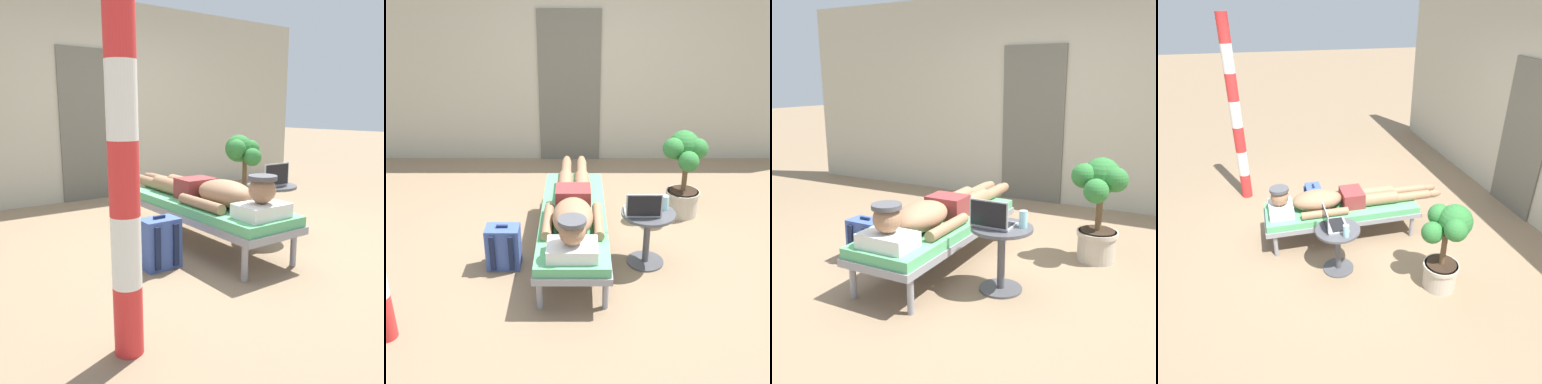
% 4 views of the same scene
% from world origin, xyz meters
% --- Properties ---
extents(ground_plane, '(40.00, 40.00, 0.00)m').
position_xyz_m(ground_plane, '(0.00, 0.00, 0.00)').
color(ground_plane, '#8C7256').
extents(house_wall_back, '(7.60, 0.20, 2.70)m').
position_xyz_m(house_wall_back, '(-0.23, 2.49, 1.35)').
color(house_wall_back, '#B2AD99').
rests_on(house_wall_back, ground).
extents(house_door_panel, '(0.84, 0.03, 2.04)m').
position_xyz_m(house_door_panel, '(-0.30, 2.38, 1.02)').
color(house_door_panel, '#625F54').
rests_on(house_door_panel, ground).
extents(lounge_chair, '(0.62, 1.89, 0.42)m').
position_xyz_m(lounge_chair, '(-0.23, -0.12, 0.35)').
color(lounge_chair, gray).
rests_on(lounge_chair, ground).
extents(person_reclining, '(0.53, 2.17, 0.33)m').
position_xyz_m(person_reclining, '(-0.23, -0.19, 0.52)').
color(person_reclining, white).
rests_on(person_reclining, lounge_chair).
extents(side_table, '(0.48, 0.48, 0.52)m').
position_xyz_m(side_table, '(0.44, -0.32, 0.36)').
color(side_table, '#4C4C51').
rests_on(side_table, ground).
extents(laptop, '(0.31, 0.24, 0.23)m').
position_xyz_m(laptop, '(0.38, -0.37, 0.58)').
color(laptop, '#A5A8AD').
rests_on(laptop, side_table).
extents(drink_glass, '(0.06, 0.06, 0.13)m').
position_xyz_m(drink_glass, '(0.59, -0.26, 0.59)').
color(drink_glass, '#99D8E5').
rests_on(drink_glass, side_table).
extents(backpack, '(0.30, 0.26, 0.42)m').
position_xyz_m(backpack, '(-0.86, -0.37, 0.20)').
color(backpack, '#3F59A5').
rests_on(backpack, ground).
extents(potted_plant, '(0.49, 0.51, 0.94)m').
position_xyz_m(potted_plant, '(0.96, 0.67, 0.54)').
color(potted_plant, '#BFB29E').
rests_on(potted_plant, ground).
extents(porch_post, '(0.15, 0.15, 2.55)m').
position_xyz_m(porch_post, '(-1.59, -1.30, 1.28)').
color(porch_post, red).
rests_on(porch_post, ground).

